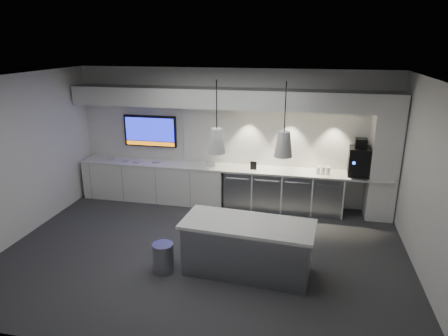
% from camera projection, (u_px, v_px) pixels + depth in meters
% --- Properties ---
extents(floor, '(7.00, 7.00, 0.00)m').
position_uv_depth(floor, '(204.00, 252.00, 7.02)').
color(floor, '#313134').
rests_on(floor, ground).
extents(ceiling, '(7.00, 7.00, 0.00)m').
position_uv_depth(ceiling, '(201.00, 79.00, 6.10)').
color(ceiling, black).
rests_on(ceiling, wall_back).
extents(wall_back, '(7.00, 0.00, 7.00)m').
position_uv_depth(wall_back, '(231.00, 137.00, 8.89)').
color(wall_back, silver).
rests_on(wall_back, floor).
extents(wall_front, '(7.00, 0.00, 7.00)m').
position_uv_depth(wall_front, '(143.00, 244.00, 4.23)').
color(wall_front, silver).
rests_on(wall_front, floor).
extents(wall_left, '(0.00, 7.00, 7.00)m').
position_uv_depth(wall_left, '(17.00, 159.00, 7.24)').
color(wall_left, silver).
rests_on(wall_left, floor).
extents(wall_right, '(0.00, 7.00, 7.00)m').
position_uv_depth(wall_right, '(433.00, 187.00, 5.87)').
color(wall_right, silver).
rests_on(wall_right, floor).
extents(back_counter, '(6.80, 0.65, 0.04)m').
position_uv_depth(back_counter, '(229.00, 168.00, 8.77)').
color(back_counter, silver).
rests_on(back_counter, left_base_cabinets).
extents(left_base_cabinets, '(3.30, 0.63, 0.86)m').
position_uv_depth(left_base_cabinets, '(155.00, 181.00, 9.25)').
color(left_base_cabinets, white).
rests_on(left_base_cabinets, floor).
extents(fridge_unit_a, '(0.60, 0.61, 0.85)m').
position_uv_depth(fridge_unit_a, '(239.00, 188.00, 8.86)').
color(fridge_unit_a, gray).
rests_on(fridge_unit_a, floor).
extents(fridge_unit_b, '(0.60, 0.61, 0.85)m').
position_uv_depth(fridge_unit_b, '(268.00, 190.00, 8.74)').
color(fridge_unit_b, gray).
rests_on(fridge_unit_b, floor).
extents(fridge_unit_c, '(0.60, 0.61, 0.85)m').
position_uv_depth(fridge_unit_c, '(297.00, 192.00, 8.62)').
color(fridge_unit_c, gray).
rests_on(fridge_unit_c, floor).
extents(fridge_unit_d, '(0.60, 0.61, 0.85)m').
position_uv_depth(fridge_unit_d, '(327.00, 194.00, 8.49)').
color(fridge_unit_d, gray).
rests_on(fridge_unit_d, floor).
extents(backsplash, '(4.60, 0.03, 1.30)m').
position_uv_depth(backsplash, '(286.00, 138.00, 8.62)').
color(backsplash, white).
rests_on(backsplash, wall_back).
extents(soffit, '(6.90, 0.60, 0.40)m').
position_uv_depth(soffit, '(229.00, 98.00, 8.33)').
color(soffit, white).
rests_on(soffit, wall_back).
extents(column, '(0.55, 0.55, 2.60)m').
position_uv_depth(column, '(384.00, 158.00, 8.04)').
color(column, white).
rests_on(column, floor).
extents(wall_tv, '(1.25, 0.07, 0.72)m').
position_uv_depth(wall_tv, '(150.00, 131.00, 9.19)').
color(wall_tv, black).
rests_on(wall_tv, wall_back).
extents(island, '(2.12, 1.04, 0.87)m').
position_uv_depth(island, '(247.00, 247.00, 6.30)').
color(island, gray).
rests_on(island, floor).
extents(bin, '(0.41, 0.41, 0.48)m').
position_uv_depth(bin, '(163.00, 257.00, 6.40)').
color(bin, gray).
rests_on(bin, floor).
extents(coffee_machine, '(0.45, 0.62, 0.77)m').
position_uv_depth(coffee_machine, '(359.00, 160.00, 8.16)').
color(coffee_machine, black).
rests_on(coffee_machine, back_counter).
extents(sign_black, '(0.14, 0.04, 0.18)m').
position_uv_depth(sign_black, '(253.00, 165.00, 8.57)').
color(sign_black, black).
rests_on(sign_black, back_counter).
extents(sign_white, '(0.18, 0.05, 0.14)m').
position_uv_depth(sign_white, '(211.00, 164.00, 8.73)').
color(sign_white, silver).
rests_on(sign_white, back_counter).
extents(cup_cluster, '(0.28, 0.18, 0.15)m').
position_uv_depth(cup_cluster, '(323.00, 170.00, 8.32)').
color(cup_cluster, white).
rests_on(cup_cluster, back_counter).
extents(tray_a, '(0.20, 0.20, 0.02)m').
position_uv_depth(tray_a, '(111.00, 159.00, 9.30)').
color(tray_a, '#A7A7A7').
rests_on(tray_a, back_counter).
extents(tray_b, '(0.16, 0.16, 0.02)m').
position_uv_depth(tray_b, '(127.00, 161.00, 9.19)').
color(tray_b, '#A7A7A7').
rests_on(tray_b, back_counter).
extents(tray_c, '(0.20, 0.20, 0.02)m').
position_uv_depth(tray_c, '(138.00, 162.00, 9.09)').
color(tray_c, '#A7A7A7').
rests_on(tray_c, back_counter).
extents(tray_d, '(0.18, 0.18, 0.02)m').
position_uv_depth(tray_d, '(157.00, 162.00, 9.08)').
color(tray_d, '#A7A7A7').
rests_on(tray_d, back_counter).
extents(pendant_left, '(0.26, 0.26, 1.07)m').
position_uv_depth(pendant_left, '(217.00, 140.00, 5.87)').
color(pendant_left, white).
rests_on(pendant_left, ceiling).
extents(pendant_right, '(0.26, 0.26, 1.07)m').
position_uv_depth(pendant_right, '(284.00, 144.00, 5.68)').
color(pendant_right, white).
rests_on(pendant_right, ceiling).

